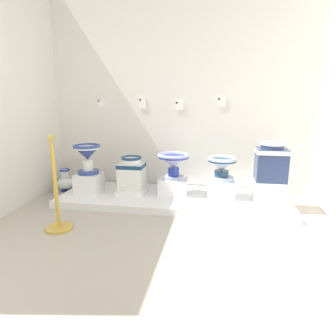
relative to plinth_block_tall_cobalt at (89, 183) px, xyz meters
name	(u,v)px	position (x,y,z in m)	size (l,w,h in m)	color
ground_plane	(146,264)	(1.15, -1.42, -0.23)	(5.67, 5.56, 0.02)	#B2A899
wall_back	(179,87)	(1.15, 0.59, 1.28)	(3.87, 0.06, 2.99)	silver
display_platform	(173,199)	(1.15, 0.04, -0.17)	(2.93, 0.99, 0.09)	white
plinth_block_tall_cobalt	(89,183)	(0.00, 0.00, 0.00)	(0.32, 0.31, 0.25)	white
antique_toilet_tall_cobalt	(87,154)	(0.00, 0.00, 0.39)	(0.36, 0.36, 0.39)	#30448F
plinth_block_rightmost	(132,191)	(0.59, 0.06, -0.10)	(0.38, 0.35, 0.06)	white
antique_toilet_rightmost	(132,172)	(0.59, 0.06, 0.16)	(0.33, 0.29, 0.44)	white
plinth_block_broad_patterned	(173,186)	(1.14, 0.10, -0.02)	(0.37, 0.28, 0.21)	white
antique_toilet_broad_patterned	(174,161)	(1.14, 0.10, 0.32)	(0.41, 0.41, 0.33)	#9CA3CD
plinth_block_slender_white	(221,189)	(1.76, 0.08, -0.02)	(0.33, 0.36, 0.22)	white
antique_toilet_slender_white	(222,166)	(1.76, 0.08, 0.29)	(0.37, 0.37, 0.30)	#AEC4DA
plinth_block_squat_floral	(269,191)	(2.32, -0.02, 0.01)	(0.34, 0.30, 0.27)	white
antique_toilet_squat_floral	(271,161)	(2.32, -0.02, 0.39)	(0.35, 0.31, 0.46)	navy
info_placard_first	(101,103)	(0.00, 0.55, 1.05)	(0.11, 0.01, 0.13)	white
info_placard_second	(142,103)	(0.62, 0.55, 1.06)	(0.10, 0.01, 0.16)	white
info_placard_third	(179,105)	(1.15, 0.55, 1.02)	(0.11, 0.01, 0.12)	white
info_placard_fourth	(222,102)	(1.73, 0.55, 1.07)	(0.11, 0.01, 0.13)	white
decorative_vase_companion	(66,182)	(-0.49, 0.25, -0.08)	(0.24, 0.24, 0.33)	navy
stanchion_post_near_left	(57,204)	(0.12, -0.97, 0.05)	(0.27, 0.27, 0.97)	gold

